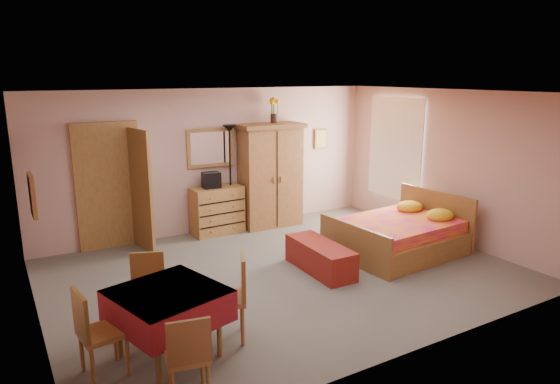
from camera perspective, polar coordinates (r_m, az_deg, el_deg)
floor at (r=7.41m, az=0.52°, el=-9.25°), size 6.50×6.50×0.00m
ceiling at (r=6.84m, az=0.57°, el=11.28°), size 6.50×6.50×0.00m
wall_back at (r=9.20m, az=-7.53°, el=3.57°), size 6.50×0.10×2.60m
wall_front at (r=5.11m, az=15.21°, el=-4.76°), size 6.50×0.10×2.60m
wall_left at (r=6.06m, az=-26.82°, el=-2.91°), size 0.10×5.00×2.60m
wall_right at (r=9.09m, az=18.39°, el=2.88°), size 0.10×5.00×2.60m
doorway at (r=8.68m, az=-19.00°, el=0.50°), size 1.06×0.12×2.15m
window at (r=9.86m, az=13.07°, el=4.87°), size 0.08×1.40×1.95m
picture_left at (r=5.39m, az=-26.47°, el=-0.37°), size 0.04×0.32×0.42m
picture_back at (r=10.28m, az=4.69°, el=6.07°), size 0.30×0.04×0.40m
chest_of_drawers at (r=9.13m, az=-7.20°, el=-2.09°), size 0.93×0.49×0.86m
wall_mirror at (r=9.09m, az=-7.93°, el=5.03°), size 0.88×0.10×0.69m
stereo at (r=8.95m, az=-7.85°, el=1.36°), size 0.32×0.24×0.28m
floor_lamp at (r=9.14m, az=-5.69°, el=1.52°), size 0.32×0.32×1.96m
wardrobe at (r=9.42m, az=-1.12°, el=1.90°), size 1.26×0.68×1.95m
sunflower_vase at (r=9.42m, az=-0.69°, el=9.34°), size 0.19×0.19×0.47m
bed at (r=8.27m, az=13.24°, el=-3.81°), size 2.07×1.68×0.91m
bench at (r=7.44m, az=4.61°, el=-7.43°), size 0.51×1.28×0.42m
dining_table at (r=5.38m, az=-12.57°, el=-14.48°), size 1.22×1.22×0.73m
chair_south at (r=4.73m, az=-10.58°, el=-17.78°), size 0.45×0.45×0.84m
chair_north at (r=5.98m, az=-14.92°, el=-11.05°), size 0.50×0.50×0.85m
chair_west at (r=5.23m, az=-19.62°, el=-14.79°), size 0.46×0.46×0.90m
chair_east at (r=5.56m, az=-6.27°, el=-11.85°), size 0.59×0.59×0.97m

